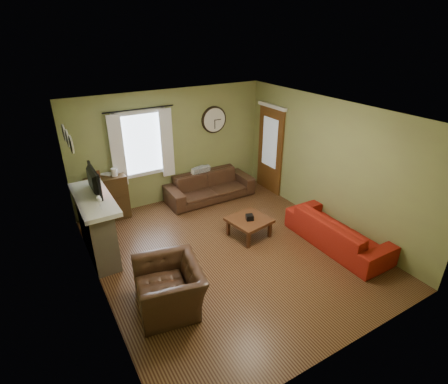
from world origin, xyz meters
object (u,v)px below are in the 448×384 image
coffee_table (249,227)px  sofa_red (337,231)px  bookshelf (108,199)px  armchair (169,287)px  sofa_brown (210,186)px

coffee_table → sofa_red: bearing=-41.3°
bookshelf → sofa_red: bookshelf is taller
armchair → coffee_table: armchair is taller
armchair → coffee_table: (2.10, 0.99, -0.15)m
armchair → coffee_table: size_ratio=1.46×
coffee_table → armchair: bearing=-154.7°
bookshelf → sofa_red: 4.73m
sofa_red → coffee_table: size_ratio=2.86×
bookshelf → armchair: bookshelf is taller
sofa_red → armchair: armchair is taller
armchair → sofa_red: bearing=98.2°
sofa_brown → sofa_red: sofa_brown is taller
sofa_brown → coffee_table: sofa_brown is taller
armchair → coffee_table: bearing=125.5°
sofa_brown → coffee_table: bearing=-94.1°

